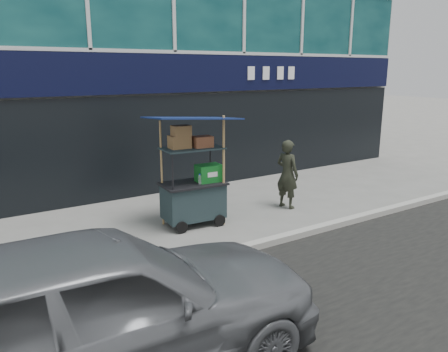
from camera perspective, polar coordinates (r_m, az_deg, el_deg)
ground at (r=8.11m, az=6.65°, el=-8.05°), size 80.00×80.00×0.00m
curb at (r=7.95m, az=7.58°, el=-8.08°), size 80.00×0.18×0.12m
vendor_cart at (r=8.53m, az=-3.96°, el=-1.40°), size 1.71×1.27×2.20m
vendor_man at (r=9.68m, az=8.27°, el=0.25°), size 0.48×0.62×1.52m
parked_car at (r=4.54m, az=-16.24°, el=-16.15°), size 4.64×2.03×1.56m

